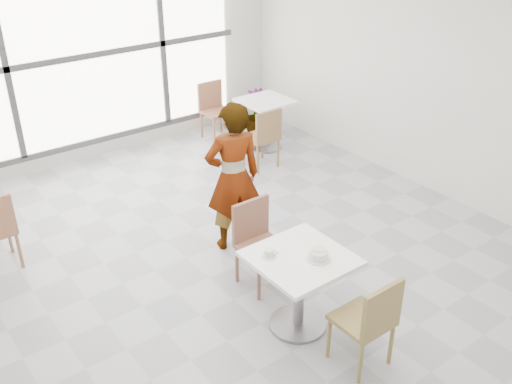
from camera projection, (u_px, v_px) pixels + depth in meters
floor at (239, 265)px, 6.09m from camera, size 7.00×7.00×0.00m
wall_back at (87, 54)px, 7.85m from camera, size 6.00×0.00×6.00m
wall_right at (439, 75)px, 6.98m from camera, size 0.00×7.00×7.00m
window at (89, 55)px, 7.80m from camera, size 4.60×0.07×2.52m
main_table at (300, 278)px, 5.02m from camera, size 0.80×0.80×0.75m
chair_near at (370, 318)px, 4.59m from camera, size 0.42×0.42×0.87m
chair_far at (257, 238)px, 5.64m from camera, size 0.42×0.42×0.87m
oatmeal_bowl at (318, 255)px, 4.86m from camera, size 0.21×0.21×0.09m
coffee_cup at (269, 253)px, 4.90m from camera, size 0.16×0.13×0.07m
person at (233, 178)px, 6.06m from camera, size 0.69×0.54×1.66m
bg_table_right at (265, 117)px, 8.58m from camera, size 0.70×0.70×0.75m
bg_chair_right_near at (264, 134)px, 7.94m from camera, size 0.42×0.42×0.87m
bg_chair_right_far at (214, 106)px, 8.94m from camera, size 0.42×0.42×0.87m
plant_right at (258, 114)px, 9.03m from camera, size 0.55×0.55×0.74m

